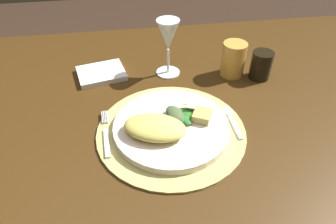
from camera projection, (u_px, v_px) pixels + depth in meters
dining_table at (182, 142)px, 0.86m from camera, size 1.48×1.02×0.74m
placemat at (171, 131)px, 0.72m from camera, size 0.35×0.35×0.01m
dinner_plate at (171, 127)px, 0.71m from camera, size 0.27×0.27×0.02m
pasta_serving at (155, 127)px, 0.67m from camera, size 0.16×0.13×0.04m
salad_greens at (180, 115)px, 0.72m from camera, size 0.08×0.07×0.03m
bread_piece at (202, 116)px, 0.71m from camera, size 0.06×0.06×0.02m
fork at (106, 135)px, 0.70m from camera, size 0.02×0.16×0.00m
spoon at (230, 117)px, 0.75m from camera, size 0.02×0.12×0.01m
napkin at (101, 73)px, 0.90m from camera, size 0.16×0.14×0.02m
wine_glass at (168, 38)px, 0.84m from camera, size 0.07×0.07×0.17m
amber_tumbler at (233, 59)px, 0.88m from camera, size 0.07×0.07×0.10m
dark_tumbler at (261, 65)px, 0.88m from camera, size 0.06×0.06×0.08m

